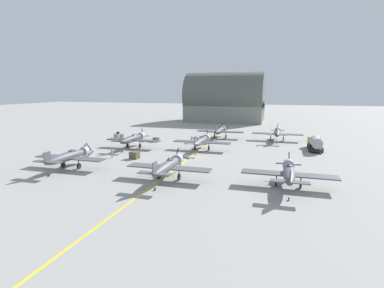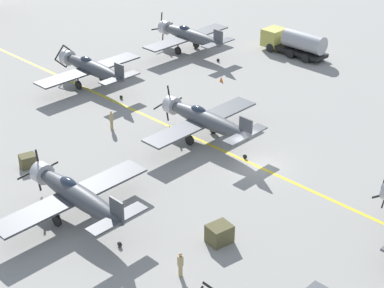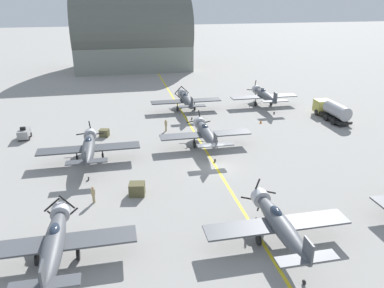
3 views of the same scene
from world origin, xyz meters
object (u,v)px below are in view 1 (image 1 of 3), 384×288
Objects in this scene: airplane_mid_center at (201,141)px; supply_crate_mid_lane at (156,140)px; airplane_near_center at (168,166)px; ground_crew_walking at (112,153)px; supply_crate_by_tanker at (135,155)px; airplane_far_right at (277,133)px; fuel_tanker at (315,143)px; tow_tractor at (119,136)px; traffic_cone at (257,145)px; ground_crew_inspecting at (192,139)px; airplane_far_center at (220,131)px; airplane_near_right at (289,173)px; airplane_near_left at (69,156)px; hangar at (225,100)px; airplane_mid_left at (133,139)px.

airplane_mid_center reaches higher than supply_crate_mid_lane.
supply_crate_mid_lane is at bearing 126.89° from airplane_near_center.
ground_crew_walking is 4.30m from supply_crate_by_tanker.
ground_crew_walking is at bearing -119.37° from airplane_far_right.
fuel_tanker reaches higher than tow_tractor.
ground_crew_inspecting is at bearing -178.23° from traffic_cone.
ground_crew_walking is 0.99× the size of ground_crew_inspecting.
airplane_far_center reaches higher than fuel_tanker.
airplane_near_right is 1.00× the size of airplane_near_left.
supply_crate_mid_lane is (-3.38, 17.58, -0.13)m from supply_crate_by_tanker.
hangar is at bearing 105.21° from airplane_near_center.
hangar is (-20.56, 41.10, 6.24)m from airplane_far_right.
ground_crew_walking is at bearing -85.47° from airplane_mid_left.
supply_crate_by_tanker is 27.62m from traffic_cone.
airplane_near_right is at bearing -101.94° from fuel_tanker.
airplane_far_center is at bearing 18.10° from tow_tractor.
airplane_far_right is at bearing -63.43° from hangar.
tow_tractor is 1.67× the size of supply_crate_by_tanker.
ground_crew_inspecting is 1.14× the size of supply_crate_by_tanker.
airplane_near_left reaches higher than traffic_cone.
airplane_mid_left is at bearing -100.46° from supply_crate_mid_lane.
ground_crew_walking is 69.73m from hangar.
airplane_far_center is at bearing 118.68° from airplane_near_right.
airplane_near_right is 33.24m from airplane_near_left.
airplane_near_left is at bearing -173.35° from airplane_near_center.
ground_crew_walking is 1.40× the size of supply_crate_mid_lane.
tow_tractor is at bearing 140.61° from airplane_near_center.
airplane_near_right reaches higher than tow_tractor.
tow_tractor is (-24.89, 29.47, -1.22)m from airplane_near_center.
supply_crate_mid_lane is at bearing -144.46° from airplane_far_right.
ground_crew_walking is (-30.84, 8.60, -1.05)m from airplane_near_right.
airplane_mid_center is 16.44m from airplane_far_center.
supply_crate_mid_lane is at bearing 79.61° from airplane_mid_left.
airplane_far_center is (15.36, 18.19, 0.00)m from airplane_mid_left.
airplane_mid_center is at bearing 134.81° from airplane_near_right.
supply_crate_by_tanker is (4.99, -8.88, -1.36)m from airplane_mid_left.
airplane_near_center is 28.92m from ground_crew_inspecting.
supply_crate_by_tanker is 1.24× the size of supply_crate_mid_lane.
airplane_mid_center is 14.96m from supply_crate_mid_lane.
airplane_mid_left is 10.27m from supply_crate_by_tanker.
airplane_mid_left is 9.60m from ground_crew_walking.
airplane_mid_center is at bearing 49.38° from airplane_near_left.
hangar is (-6.59, 78.69, 6.24)m from airplane_near_center.
traffic_cone is at bearing -98.09° from airplane_far_right.
airplane_near_right reaches higher than airplane_mid_center.
airplane_near_center is 6.75× the size of ground_crew_inspecting.
airplane_near_right is at bearing -53.70° from airplane_far_center.
ground_crew_walking is at bearing -62.87° from tow_tractor.
tow_tractor is at bearing -149.70° from airplane_far_center.
airplane_mid_left is 38.40m from fuel_tanker.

